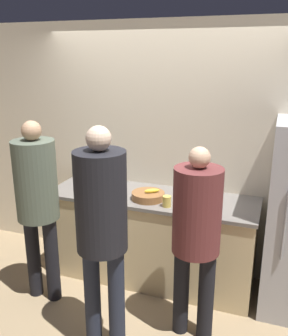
{
  "coord_description": "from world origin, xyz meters",
  "views": [
    {
      "loc": [
        1.13,
        -2.92,
        2.27
      ],
      "look_at": [
        0.0,
        0.16,
        1.27
      ],
      "focal_mm": 40.0,
      "sensor_mm": 36.0,
      "label": 1
    }
  ],
  "objects_px": {
    "utensil_crock": "(100,178)",
    "cup_yellow": "(167,201)",
    "person_right": "(196,227)",
    "bottle_clear": "(115,193)",
    "fruit_bowl": "(148,196)",
    "person_left": "(37,195)",
    "person_center": "(102,220)"
  },
  "relations": [
    {
      "from": "person_left",
      "to": "bottle_clear",
      "type": "height_order",
      "value": "person_left"
    },
    {
      "from": "person_left",
      "to": "person_right",
      "type": "xyz_separation_m",
      "value": [
        1.46,
        -0.01,
        -0.07
      ]
    },
    {
      "from": "utensil_crock",
      "to": "fruit_bowl",
      "type": "bearing_deg",
      "value": -21.37
    },
    {
      "from": "person_right",
      "to": "utensil_crock",
      "type": "xyz_separation_m",
      "value": [
        -1.25,
        0.83,
        -0.01
      ]
    },
    {
      "from": "utensil_crock",
      "to": "cup_yellow",
      "type": "distance_m",
      "value": 0.94
    },
    {
      "from": "person_right",
      "to": "bottle_clear",
      "type": "relative_size",
      "value": 11.24
    },
    {
      "from": "person_center",
      "to": "utensil_crock",
      "type": "distance_m",
      "value": 1.34
    },
    {
      "from": "person_right",
      "to": "cup_yellow",
      "type": "distance_m",
      "value": 0.6
    },
    {
      "from": "fruit_bowl",
      "to": "cup_yellow",
      "type": "xyz_separation_m",
      "value": [
        0.22,
        -0.11,
        0.01
      ]
    },
    {
      "from": "utensil_crock",
      "to": "bottle_clear",
      "type": "relative_size",
      "value": 1.72
    },
    {
      "from": "person_right",
      "to": "person_center",
      "type": "bearing_deg",
      "value": -150.7
    },
    {
      "from": "fruit_bowl",
      "to": "cup_yellow",
      "type": "bearing_deg",
      "value": -26.92
    },
    {
      "from": "person_left",
      "to": "person_right",
      "type": "distance_m",
      "value": 1.47
    },
    {
      "from": "person_left",
      "to": "utensil_crock",
      "type": "xyz_separation_m",
      "value": [
        0.22,
        0.82,
        -0.07
      ]
    },
    {
      "from": "person_center",
      "to": "utensil_crock",
      "type": "xyz_separation_m",
      "value": [
        -0.61,
        1.19,
        -0.12
      ]
    },
    {
      "from": "person_left",
      "to": "utensil_crock",
      "type": "relative_size",
      "value": 6.93
    },
    {
      "from": "fruit_bowl",
      "to": "person_left",
      "type": "bearing_deg",
      "value": -146.56
    },
    {
      "from": "person_right",
      "to": "fruit_bowl",
      "type": "relative_size",
      "value": 5.06
    },
    {
      "from": "person_center",
      "to": "fruit_bowl",
      "type": "distance_m",
      "value": 0.95
    },
    {
      "from": "person_right",
      "to": "cup_yellow",
      "type": "height_order",
      "value": "person_right"
    },
    {
      "from": "person_left",
      "to": "bottle_clear",
      "type": "distance_m",
      "value": 0.74
    },
    {
      "from": "person_left",
      "to": "person_right",
      "type": "bearing_deg",
      "value": -0.39
    },
    {
      "from": "bottle_clear",
      "to": "cup_yellow",
      "type": "height_order",
      "value": "bottle_clear"
    },
    {
      "from": "person_left",
      "to": "utensil_crock",
      "type": "height_order",
      "value": "person_left"
    },
    {
      "from": "person_left",
      "to": "utensil_crock",
      "type": "bearing_deg",
      "value": 75.31
    },
    {
      "from": "person_center",
      "to": "person_right",
      "type": "relative_size",
      "value": 1.11
    },
    {
      "from": "bottle_clear",
      "to": "cup_yellow",
      "type": "xyz_separation_m",
      "value": [
        0.53,
        -0.02,
        -0.01
      ]
    },
    {
      "from": "person_center",
      "to": "fruit_bowl",
      "type": "relative_size",
      "value": 5.61
    },
    {
      "from": "fruit_bowl",
      "to": "person_right",
      "type": "bearing_deg",
      "value": -43.81
    },
    {
      "from": "fruit_bowl",
      "to": "utensil_crock",
      "type": "relative_size",
      "value": 1.29
    },
    {
      "from": "person_left",
      "to": "bottle_clear",
      "type": "relative_size",
      "value": 11.95
    },
    {
      "from": "person_center",
      "to": "person_right",
      "type": "distance_m",
      "value": 0.74
    }
  ]
}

